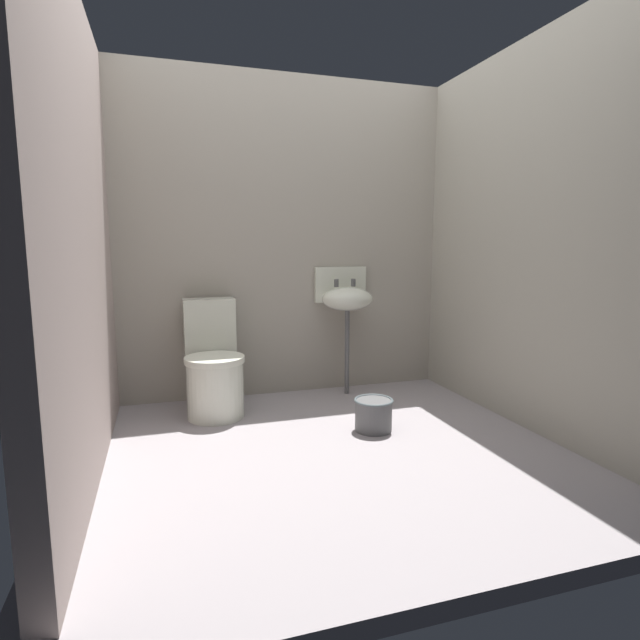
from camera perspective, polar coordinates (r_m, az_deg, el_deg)
name	(u,v)px	position (r m, az deg, el deg)	size (l,w,h in m)	color
ground_plane	(335,451)	(3.05, 1.65, -14.66)	(2.92, 2.69, 0.08)	gray
wall_back	(285,239)	(3.95, -3.97, 9.17)	(2.92, 0.10, 2.42)	#9F9889
wall_left	(78,235)	(2.78, -25.74, 8.68)	(0.10, 2.49, 2.42)	#A4918A
wall_right	(522,237)	(3.54, 21.89, 8.67)	(0.10, 2.49, 2.42)	#9F9A8C
toilet_near_wall	(214,368)	(3.56, -11.97, -5.33)	(0.40, 0.59, 0.78)	silver
sink	(346,298)	(3.90, 2.99, 2.50)	(0.42, 0.35, 0.99)	#565656
bucket	(373,414)	(3.24, 6.08, -10.54)	(0.25, 0.25, 0.20)	#565656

